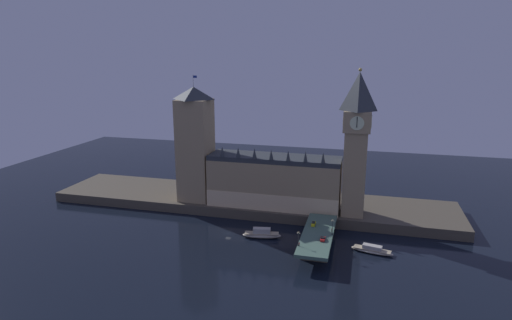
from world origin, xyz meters
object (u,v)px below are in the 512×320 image
Objects in this scene: street_lamp_near at (298,237)px; boat_downstream at (372,250)px; victoria_tower at (195,144)px; car_southbound_lead at (323,239)px; pedestrian_near_rail at (299,244)px; street_lamp_mid at (333,225)px; clock_tower at (356,140)px; car_northbound_lead at (314,224)px; pedestrian_mid_walk at (332,230)px; boat_upstream at (262,234)px.

boat_downstream is at bearing 28.65° from street_lamp_near.
boat_downstream is (93.39, -33.47, -34.35)m from victoria_tower.
victoria_tower is at bearing 150.33° from car_southbound_lead.
pedestrian_near_rail is (64.52, -49.64, -27.63)m from victoria_tower.
car_southbound_lead is 0.59× the size of street_lamp_mid.
street_lamp_mid is (-7.16, -31.83, -31.37)m from clock_tower.
street_lamp_mid is at bearing -24.44° from victoria_tower.
street_lamp_near reaches higher than boat_downstream.
victoria_tower is at bearing 158.49° from car_northbound_lead.
pedestrian_mid_walk is (11.52, 17.61, 0.00)m from pedestrian_near_rail.
boat_upstream is at bearing 172.52° from street_lamp_mid.
boat_upstream is at bearing 176.56° from boat_downstream.
car_northbound_lead is 0.73× the size of street_lamp_near.
car_southbound_lead is (73.15, -41.67, -27.93)m from victoria_tower.
street_lamp_mid is at bearing -81.59° from pedestrian_mid_walk.
boat_upstream is (-32.21, 4.23, -9.57)m from street_lamp_mid.
pedestrian_near_rail is 0.10× the size of boat_upstream.
pedestrian_mid_walk is at bearing 175.28° from boat_downstream.
car_northbound_lead is 12.70m from street_lamp_mid.
victoria_tower is at bearing 155.56° from street_lamp_mid.
car_southbound_lead is at bearing -69.14° from car_northbound_lead.
clock_tower is at bearing 67.30° from street_lamp_near.
pedestrian_near_rail is 0.10× the size of boat_downstream.
pedestrian_mid_walk is at bearing -104.55° from clock_tower.
car_southbound_lead is at bearing -29.67° from victoria_tower.
car_northbound_lead is at bearing 137.85° from street_lamp_mid.
car_northbound_lead is 2.43× the size of pedestrian_near_rail.
street_lamp_mid reaches higher than street_lamp_near.
car_southbound_lead is at bearing -157.94° from boat_downstream.
clock_tower is 38.45× the size of pedestrian_mid_walk.
victoria_tower reaches higher than car_northbound_lead.
victoria_tower is 16.46× the size of car_southbound_lead.
clock_tower is at bearing 74.93° from car_southbound_lead.
street_lamp_mid is (9.04, -8.18, 3.56)m from car_northbound_lead.
car_northbound_lead reaches higher than car_southbound_lead.
victoria_tower is 88.70m from car_southbound_lead.
car_northbound_lead is at bearing 82.89° from pedestrian_near_rail.
street_lamp_mid is 33.87m from boat_upstream.
pedestrian_near_rail reaches higher than car_northbound_lead.
boat_upstream is (-19.89, 18.95, -9.09)m from street_lamp_near.
victoria_tower is 3.65× the size of boat_upstream.
victoria_tower is 3.66× the size of boat_downstream.
car_northbound_lead is at bearing 165.12° from boat_downstream.
boat_downstream is at bearing 29.26° from pedestrian_near_rail.
boat_upstream is at bearing -144.97° from clock_tower.
clock_tower is at bearing -2.00° from victoria_tower.
pedestrian_near_rail is at bearing -123.18° from pedestrian_mid_walk.
victoria_tower is at bearing 160.29° from boat_downstream.
boat_downstream is at bearing -3.44° from boat_upstream.
victoria_tower reaches higher than pedestrian_near_rail.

